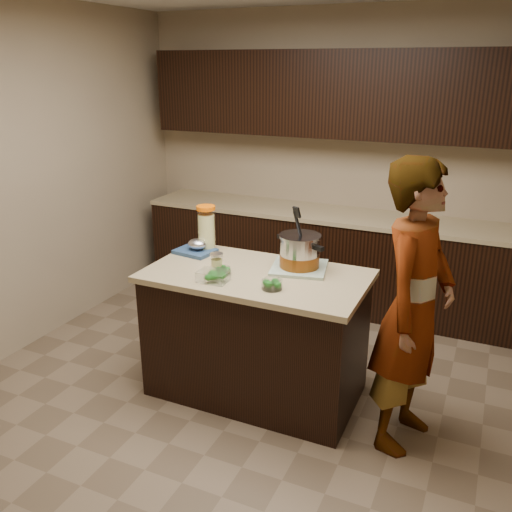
% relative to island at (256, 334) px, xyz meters
% --- Properties ---
extents(ground_plane, '(4.00, 4.00, 0.00)m').
position_rel_island_xyz_m(ground_plane, '(0.00, 0.00, -0.45)').
color(ground_plane, brown).
rests_on(ground_plane, ground).
extents(room_shell, '(4.04, 4.04, 2.72)m').
position_rel_island_xyz_m(room_shell, '(0.00, 0.00, 1.26)').
color(room_shell, tan).
rests_on(room_shell, ground).
extents(back_cabinets, '(3.60, 0.63, 2.33)m').
position_rel_island_xyz_m(back_cabinets, '(0.00, 1.74, 0.49)').
color(back_cabinets, black).
rests_on(back_cabinets, ground).
extents(island, '(1.46, 0.81, 0.90)m').
position_rel_island_xyz_m(island, '(0.00, 0.00, 0.00)').
color(island, black).
rests_on(island, ground).
extents(dish_towel, '(0.43, 0.43, 0.02)m').
position_rel_island_xyz_m(dish_towel, '(0.23, 0.19, 0.46)').
color(dish_towel, '#56805F').
rests_on(dish_towel, island).
extents(stock_pot, '(0.38, 0.37, 0.40)m').
position_rel_island_xyz_m(stock_pot, '(0.23, 0.19, 0.56)').
color(stock_pot, '#B7B7BC').
rests_on(stock_pot, dish_towel).
extents(lemonade_pitcher, '(0.17, 0.17, 0.33)m').
position_rel_island_xyz_m(lemonade_pitcher, '(-0.52, 0.27, 0.60)').
color(lemonade_pitcher, '#D4D481').
rests_on(lemonade_pitcher, island).
extents(mason_jar, '(0.10, 0.10, 0.14)m').
position_rel_island_xyz_m(mason_jar, '(-0.24, -0.09, 0.51)').
color(mason_jar, '#D4D481').
rests_on(mason_jar, island).
extents(broccoli_tub_left, '(0.11, 0.11, 0.05)m').
position_rel_island_xyz_m(broccoli_tub_left, '(-0.19, -0.11, 0.47)').
color(broccoli_tub_left, silver).
rests_on(broccoli_tub_left, island).
extents(broccoli_tub_right, '(0.17, 0.17, 0.06)m').
position_rel_island_xyz_m(broccoli_tub_right, '(0.20, -0.20, 0.48)').
color(broccoli_tub_right, silver).
rests_on(broccoli_tub_right, island).
extents(broccoli_tub_rect, '(0.19, 0.15, 0.07)m').
position_rel_island_xyz_m(broccoli_tub_rect, '(-0.19, -0.24, 0.48)').
color(broccoli_tub_rect, silver).
rests_on(broccoli_tub_rect, island).
extents(blue_tray, '(0.30, 0.25, 0.10)m').
position_rel_island_xyz_m(blue_tray, '(-0.56, 0.18, 0.48)').
color(blue_tray, navy).
rests_on(blue_tray, island).
extents(person, '(0.54, 0.71, 1.75)m').
position_rel_island_xyz_m(person, '(1.03, -0.08, 0.42)').
color(person, gray).
rests_on(person, ground).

